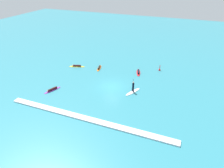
{
  "coord_description": "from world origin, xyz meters",
  "views": [
    {
      "loc": [
        10.48,
        -26.32,
        16.55
      ],
      "look_at": [
        0.0,
        0.0,
        0.5
      ],
      "focal_mm": 32.13,
      "sensor_mm": 36.0,
      "label": 1
    }
  ],
  "objects_px": {
    "marker_buoy": "(160,70)",
    "surfer_on_purple_board": "(52,90)",
    "surfer_on_orange_board": "(99,68)",
    "surfer_on_red_board": "(138,72)",
    "surfer_on_yellow_board": "(77,66)",
    "surfer_on_white_board": "(133,90)"
  },
  "relations": [
    {
      "from": "marker_buoy",
      "to": "surfer_on_purple_board",
      "type": "bearing_deg",
      "value": -136.67
    },
    {
      "from": "surfer_on_orange_board",
      "to": "surfer_on_red_board",
      "type": "height_order",
      "value": "surfer_on_red_board"
    },
    {
      "from": "surfer_on_orange_board",
      "to": "marker_buoy",
      "type": "distance_m",
      "value": 11.59
    },
    {
      "from": "surfer_on_yellow_board",
      "to": "marker_buoy",
      "type": "distance_m",
      "value": 16.1
    },
    {
      "from": "surfer_on_white_board",
      "to": "surfer_on_orange_board",
      "type": "bearing_deg",
      "value": 80.03
    },
    {
      "from": "surfer_on_purple_board",
      "to": "marker_buoy",
      "type": "relative_size",
      "value": 2.54
    },
    {
      "from": "surfer_on_yellow_board",
      "to": "surfer_on_white_board",
      "type": "bearing_deg",
      "value": 141.15
    },
    {
      "from": "surfer_on_purple_board",
      "to": "surfer_on_red_board",
      "type": "bearing_deg",
      "value": 156.72
    },
    {
      "from": "surfer_on_red_board",
      "to": "surfer_on_yellow_board",
      "type": "relative_size",
      "value": 0.97
    },
    {
      "from": "surfer_on_red_board",
      "to": "surfer_on_purple_board",
      "type": "bearing_deg",
      "value": 119.38
    },
    {
      "from": "surfer_on_yellow_board",
      "to": "marker_buoy",
      "type": "bearing_deg",
      "value": 178.13
    },
    {
      "from": "surfer_on_orange_board",
      "to": "surfer_on_white_board",
      "type": "bearing_deg",
      "value": -138.14
    },
    {
      "from": "surfer_on_white_board",
      "to": "surfer_on_orange_board",
      "type": "distance_m",
      "value": 10.46
    },
    {
      "from": "surfer_on_white_board",
      "to": "marker_buoy",
      "type": "bearing_deg",
      "value": 10.12
    },
    {
      "from": "surfer_on_white_board",
      "to": "surfer_on_purple_board",
      "type": "bearing_deg",
      "value": 134.37
    },
    {
      "from": "surfer_on_red_board",
      "to": "surfer_on_yellow_board",
      "type": "height_order",
      "value": "surfer_on_red_board"
    },
    {
      "from": "surfer_on_white_board",
      "to": "surfer_on_red_board",
      "type": "xyz_separation_m",
      "value": [
        -0.99,
        6.94,
        -0.29
      ]
    },
    {
      "from": "surfer_on_orange_board",
      "to": "surfer_on_purple_board",
      "type": "bearing_deg",
      "value": 148.15
    },
    {
      "from": "surfer_on_orange_board",
      "to": "surfer_on_yellow_board",
      "type": "height_order",
      "value": "surfer_on_yellow_board"
    },
    {
      "from": "surfer_on_purple_board",
      "to": "marker_buoy",
      "type": "distance_m",
      "value": 19.93
    },
    {
      "from": "surfer_on_yellow_board",
      "to": "marker_buoy",
      "type": "xyz_separation_m",
      "value": [
        15.49,
        4.39,
        0.02
      ]
    },
    {
      "from": "surfer_on_white_board",
      "to": "surfer_on_orange_board",
      "type": "height_order",
      "value": "surfer_on_white_board"
    }
  ]
}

